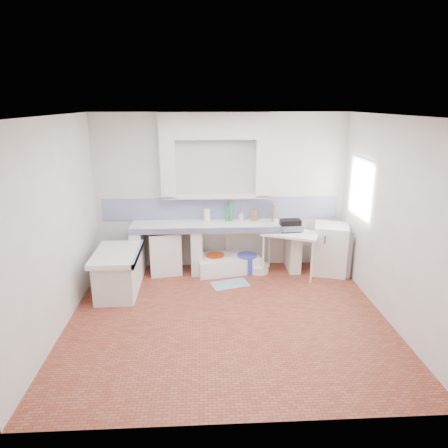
{
  "coord_description": "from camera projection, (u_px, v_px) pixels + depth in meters",
  "views": [
    {
      "loc": [
        -0.34,
        -5.16,
        2.96
      ],
      "look_at": [
        0.0,
        1.0,
        1.1
      ],
      "focal_mm": 32.51,
      "sensor_mm": 36.0,
      "label": 1
    }
  ],
  "objects": [
    {
      "name": "knife_block",
      "position": [
        254.0,
        215.0,
        7.32
      ],
      "size": [
        0.12,
        0.1,
        0.21
      ],
      "primitive_type": "cube",
      "rotation": [
        0.0,
        0.0,
        -0.16
      ],
      "color": "olive",
      "rests_on": "counter_slab"
    },
    {
      "name": "soap_bottle",
      "position": [
        242.0,
        216.0,
        7.31
      ],
      "size": [
        0.09,
        0.09,
        0.17
      ],
      "primitive_type": "imported",
      "rotation": [
        0.0,
        0.0,
        -0.15
      ],
      "color": "white",
      "rests_on": "counter_slab"
    },
    {
      "name": "sink",
      "position": [
        227.0,
        264.0,
        7.38
      ],
      "size": [
        1.21,
        0.8,
        0.27
      ],
      "primitive_type": "cube",
      "rotation": [
        0.0,
        0.0,
        0.2
      ],
      "color": "white",
      "rests_on": "ground"
    },
    {
      "name": "wall_back",
      "position": [
        221.0,
        192.0,
        7.31
      ],
      "size": [
        4.5,
        0.0,
        4.5
      ],
      "primitive_type": "plane",
      "rotation": [
        1.57,
        0.0,
        0.0
      ],
      "color": "white",
      "rests_on": "ground"
    },
    {
      "name": "peninsula_lip",
      "position": [
        138.0,
        254.0,
        6.4
      ],
      "size": [
        0.04,
        1.1,
        0.1
      ],
      "primitive_type": "cube",
      "color": "navy",
      "rests_on": "ground"
    },
    {
      "name": "wall_right",
      "position": [
        393.0,
        221.0,
        5.52
      ],
      "size": [
        0.0,
        4.5,
        4.5
      ],
      "primitive_type": "plane",
      "rotation": [
        1.57,
        0.0,
        -1.57
      ],
      "color": "white",
      "rests_on": "ground"
    },
    {
      "name": "stove",
      "position": [
        165.0,
        251.0,
        7.27
      ],
      "size": [
        0.63,
        0.61,
        0.78
      ],
      "primitive_type": "cube",
      "rotation": [
        0.0,
        0.0,
        0.16
      ],
      "color": "white",
      "rests_on": "ground"
    },
    {
      "name": "floor",
      "position": [
        228.0,
        318.0,
        5.81
      ],
      "size": [
        4.5,
        4.5,
        0.0
      ],
      "primitive_type": "plane",
      "color": "brown",
      "rests_on": "ground"
    },
    {
      "name": "bucket_orange",
      "position": [
        227.0,
        266.0,
        7.31
      ],
      "size": [
        0.28,
        0.28,
        0.26
      ],
      "primitive_type": "cylinder",
      "rotation": [
        0.0,
        0.0,
        -0.01
      ],
      "color": "#C07A20",
      "rests_on": "ground"
    },
    {
      "name": "basin_white",
      "position": [
        259.0,
        268.0,
        7.34
      ],
      "size": [
        0.45,
        0.45,
        0.14
      ],
      "primitive_type": "cylinder",
      "rotation": [
        0.0,
        0.0,
        0.27
      ],
      "color": "white",
      "rests_on": "ground"
    },
    {
      "name": "bucket_red",
      "position": [
        215.0,
        263.0,
        7.36
      ],
      "size": [
        0.36,
        0.36,
        0.31
      ],
      "primitive_type": "cylinder",
      "rotation": [
        0.0,
        0.0,
        0.08
      ],
      "color": "#D04211",
      "rests_on": "ground"
    },
    {
      "name": "counter_pier_mid",
      "position": [
        197.0,
        250.0,
        7.29
      ],
      "size": [
        0.2,
        0.55,
        0.82
      ],
      "primitive_type": "cube",
      "color": "white",
      "rests_on": "ground"
    },
    {
      "name": "backsplash",
      "position": [
        221.0,
        208.0,
        7.39
      ],
      "size": [
        4.27,
        0.03,
        0.4
      ],
      "primitive_type": "cube",
      "color": "navy",
      "rests_on": "ground"
    },
    {
      "name": "water_bottle_a",
      "position": [
        221.0,
        261.0,
        7.54
      ],
      "size": [
        0.09,
        0.09,
        0.26
      ],
      "primitive_type": "cylinder",
      "rotation": [
        0.0,
        0.0,
        -0.35
      ],
      "color": "silver",
      "rests_on": "ground"
    },
    {
      "name": "counter_lip",
      "position": [
        217.0,
        230.0,
        6.91
      ],
      "size": [
        3.0,
        0.04,
        0.1
      ],
      "primitive_type": "cube",
      "color": "navy",
      "rests_on": "ground"
    },
    {
      "name": "bucket_blue",
      "position": [
        247.0,
        263.0,
        7.33
      ],
      "size": [
        0.47,
        0.47,
        0.33
      ],
      "primitive_type": "cylinder",
      "rotation": [
        0.0,
        0.0,
        0.41
      ],
      "color": "blue",
      "rests_on": "ground"
    },
    {
      "name": "green_bottle_b",
      "position": [
        230.0,
        212.0,
        7.27
      ],
      "size": [
        0.09,
        0.09,
        0.35
      ],
      "primitive_type": "cylinder",
      "rotation": [
        0.0,
        0.0,
        0.2
      ],
      "color": "#2D7649",
      "rests_on": "counter_slab"
    },
    {
      "name": "peninsula_top",
      "position": [
        117.0,
        254.0,
        6.39
      ],
      "size": [
        0.7,
        1.1,
        0.08
      ],
      "primitive_type": "cube",
      "color": "white",
      "rests_on": "ground"
    },
    {
      "name": "counter_pier_left",
      "position": [
        138.0,
        251.0,
        7.23
      ],
      "size": [
        0.2,
        0.55,
        0.82
      ],
      "primitive_type": "cube",
      "color": "white",
      "rests_on": "ground"
    },
    {
      "name": "side_table",
      "position": [
        290.0,
        253.0,
        7.16
      ],
      "size": [
        1.08,
        0.86,
        0.04
      ],
      "primitive_type": "cube",
      "rotation": [
        0.0,
        0.0,
        -0.42
      ],
      "color": "white",
      "rests_on": "ground"
    },
    {
      "name": "black_bag",
      "position": [
        290.0,
        226.0,
        7.05
      ],
      "size": [
        0.36,
        0.22,
        0.22
      ],
      "primitive_type": "cube",
      "rotation": [
        0.0,
        0.0,
        0.07
      ],
      "color": "black",
      "rests_on": "side_table"
    },
    {
      "name": "water_bottle_b",
      "position": [
        235.0,
        260.0,
        7.54
      ],
      "size": [
        0.09,
        0.09,
        0.29
      ],
      "primitive_type": "cylinder",
      "rotation": [
        0.0,
        0.0,
        -0.21
      ],
      "color": "silver",
      "rests_on": "ground"
    },
    {
      "name": "rug",
      "position": [
        230.0,
        284.0,
        6.85
      ],
      "size": [
        0.69,
        0.52,
        0.01
      ],
      "primitive_type": "cube",
      "rotation": [
        0.0,
        0.0,
        0.29
      ],
      "color": "teal",
      "rests_on": "ground"
    },
    {
      "name": "paper_towel",
      "position": [
        207.0,
        215.0,
        7.27
      ],
      "size": [
        0.11,
        0.11,
        0.23
      ],
      "primitive_type": "cylinder",
      "rotation": [
        0.0,
        0.0,
        0.01
      ],
      "color": "white",
      "rests_on": "counter_slab"
    },
    {
      "name": "counter_slab",
      "position": [
        216.0,
        226.0,
        7.18
      ],
      "size": [
        3.0,
        0.6,
        0.08
      ],
      "primitive_type": "cube",
      "color": "white",
      "rests_on": "ground"
    },
    {
      "name": "ceiling",
      "position": [
        228.0,
        116.0,
        5.0
      ],
      "size": [
        4.5,
        4.5,
        0.0
      ],
      "primitive_type": "plane",
      "rotation": [
        3.14,
        0.0,
        0.0
      ],
      "color": "white",
      "rests_on": "ground"
    },
    {
      "name": "peninsula_base",
      "position": [
        118.0,
        275.0,
        6.49
      ],
      "size": [
        0.6,
        1.0,
        0.62
      ],
      "primitive_type": "cube",
      "color": "white",
      "rests_on": "ground"
    },
    {
      "name": "green_bottle_a",
      "position": [
        227.0,
        213.0,
        7.28
      ],
      "size": [
        0.07,
        0.07,
        0.29
      ],
      "primitive_type": "cylinder",
      "rotation": [
        0.0,
        0.0,
        0.1
      ],
      "color": "#2D7649",
      "rests_on": "counter_slab"
    },
    {
      "name": "wall_left",
      "position": [
        56.0,
        227.0,
        5.28
      ],
      "size": [
        0.0,
        4.5,
        4.5
      ],
      "primitive_type": "plane",
      "rotation": [
        1.57,
        0.0,
        1.57
      ],
      "color": "white",
      "rests_on": "ground"
    },
    {
      "name": "cutting_board",
      "position": [
        273.0,
        212.0,
        7.32
      ],
      "size": [
        0.07,
        0.22,
        0.31
      ],
      "primitive_type": "cube",
      "rotation": [
        0.0,
        0.0,
        -0.23
      ],
      "color": "olive",
      "rests_on": "counter_slab"
    },
    {
      "name": "counter_pier_right",
      "position": [
        293.0,
        248.0,
        7.38
      ],
      "size": [
        0.2,
        0.55,
        0.82
      ],
      "primitive_type": "cube",
      "color": "white",
      "rests_on": "ground"
    },
    {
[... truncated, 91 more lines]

